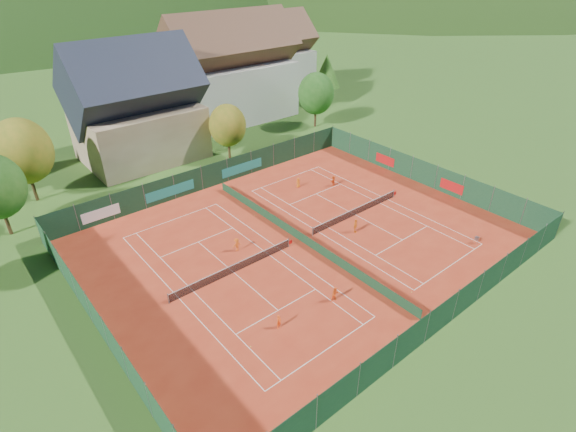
# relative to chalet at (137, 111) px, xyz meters

# --- Properties ---
(ground) EXTENTS (600.00, 600.00, 0.00)m
(ground) POSITION_rel_chalet_xyz_m (3.00, -30.00, -6.64)
(ground) COLOR #2D571B
(ground) RESTS_ON ground
(clay_pad) EXTENTS (40.00, 32.00, 0.01)m
(clay_pad) POSITION_rel_chalet_xyz_m (3.00, -30.00, -6.62)
(clay_pad) COLOR #B3311A
(clay_pad) RESTS_ON ground
(court_markings_left) EXTENTS (11.03, 23.83, 0.00)m
(court_markings_left) POSITION_rel_chalet_xyz_m (-5.00, -30.00, -6.61)
(court_markings_left) COLOR white
(court_markings_left) RESTS_ON ground
(court_markings_right) EXTENTS (11.03, 23.83, 0.00)m
(court_markings_right) POSITION_rel_chalet_xyz_m (11.00, -30.00, -6.61)
(court_markings_right) COLOR white
(court_markings_right) RESTS_ON ground
(tennis_net_left) EXTENTS (13.30, 0.10, 1.02)m
(tennis_net_left) POSITION_rel_chalet_xyz_m (-4.85, -30.00, -6.12)
(tennis_net_left) COLOR #59595B
(tennis_net_left) RESTS_ON ground
(tennis_net_right) EXTENTS (13.30, 0.10, 1.02)m
(tennis_net_right) POSITION_rel_chalet_xyz_m (11.15, -30.00, -6.12)
(tennis_net_right) COLOR #59595B
(tennis_net_right) RESTS_ON ground
(court_divider) EXTENTS (0.03, 28.80, 1.00)m
(court_divider) POSITION_rel_chalet_xyz_m (3.00, -30.00, -6.12)
(court_divider) COLOR #13351E
(court_divider) RESTS_ON ground
(fence_north) EXTENTS (40.00, 0.10, 3.00)m
(fence_north) POSITION_rel_chalet_xyz_m (2.54, -14.01, -5.16)
(fence_north) COLOR #13341F
(fence_north) RESTS_ON ground
(fence_south) EXTENTS (40.00, 0.04, 3.00)m
(fence_south) POSITION_rel_chalet_xyz_m (3.00, -46.00, -5.12)
(fence_south) COLOR #12331F
(fence_south) RESTS_ON ground
(fence_west) EXTENTS (0.04, 32.00, 3.00)m
(fence_west) POSITION_rel_chalet_xyz_m (-17.00, -30.00, -5.12)
(fence_west) COLOR #153A20
(fence_west) RESTS_ON ground
(fence_east) EXTENTS (0.09, 32.00, 3.00)m
(fence_east) POSITION_rel_chalet_xyz_m (23.00, -29.95, -5.14)
(fence_east) COLOR #153A22
(fence_east) RESTS_ON ground
(chalet) EXTENTS (16.20, 12.00, 16.00)m
(chalet) POSITION_rel_chalet_xyz_m (0.00, 0.00, 0.00)
(chalet) COLOR tan
(chalet) RESTS_ON ground
(hotel_block_a) EXTENTS (21.60, 11.00, 17.25)m
(hotel_block_a) POSITION_rel_chalet_xyz_m (19.00, 6.00, 0.76)
(hotel_block_a) COLOR silver
(hotel_block_a) RESTS_ON ground
(hotel_block_b) EXTENTS (17.28, 10.00, 15.50)m
(hotel_block_b) POSITION_rel_chalet_xyz_m (33.00, 14.00, -0.01)
(hotel_block_b) COLOR silver
(hotel_block_b) RESTS_ON ground
(tree_west_mid) EXTENTS (6.44, 6.44, 9.78)m
(tree_west_mid) POSITION_rel_chalet_xyz_m (-15.00, -4.00, -0.56)
(tree_west_mid) COLOR #402D17
(tree_west_mid) RESTS_ON ground
(tree_center) EXTENTS (5.01, 5.01, 7.60)m
(tree_center) POSITION_rel_chalet_xyz_m (9.00, -8.00, -1.91)
(tree_center) COLOR #4B351B
(tree_center) RESTS_ON ground
(tree_east_front) EXTENTS (5.72, 5.72, 8.69)m
(tree_east_front) POSITION_rel_chalet_xyz_m (27.00, -6.00, -1.23)
(tree_east_front) COLOR #482D19
(tree_east_front) RESTS_ON ground
(tree_east_mid) EXTENTS (5.04, 5.04, 9.00)m
(tree_east_mid) POSITION_rel_chalet_xyz_m (37.00, 2.00, -0.56)
(tree_east_mid) COLOR #49321A
(tree_east_mid) RESTS_ON ground
(tree_east_back) EXTENTS (7.15, 7.15, 10.86)m
(tree_east_back) POSITION_rel_chalet_xyz_m (29.00, 10.00, 0.12)
(tree_east_back) COLOR #432718
(tree_east_back) RESTS_ON ground
(mountain_backdrop) EXTENTS (820.00, 530.00, 242.00)m
(mountain_backdrop) POSITION_rel_chalet_xyz_m (31.54, 203.48, -46.26)
(mountain_backdrop) COLOR black
(mountain_backdrop) RESTS_ON ground
(ball_hopper) EXTENTS (0.34, 0.34, 0.80)m
(ball_hopper) POSITION_rel_chalet_xyz_m (16.21, -41.37, -6.07)
(ball_hopper) COLOR slate
(ball_hopper) RESTS_ON ground
(loose_ball_0) EXTENTS (0.07, 0.07, 0.07)m
(loose_ball_0) POSITION_rel_chalet_xyz_m (-8.97, -38.14, -6.59)
(loose_ball_0) COLOR #CCD833
(loose_ball_0) RESTS_ON ground
(loose_ball_1) EXTENTS (0.07, 0.07, 0.07)m
(loose_ball_1) POSITION_rel_chalet_xyz_m (5.14, -41.92, -6.59)
(loose_ball_1) COLOR #CCD833
(loose_ball_1) RESTS_ON ground
(loose_ball_2) EXTENTS (0.07, 0.07, 0.07)m
(loose_ball_2) POSITION_rel_chalet_xyz_m (2.38, -23.04, -6.59)
(loose_ball_2) COLOR #CCD833
(loose_ball_2) RESTS_ON ground
(player_left_near) EXTENTS (0.51, 0.39, 1.25)m
(player_left_near) POSITION_rel_chalet_xyz_m (-6.15, -37.94, -6.00)
(player_left_near) COLOR #FE5616
(player_left_near) RESTS_ON ground
(player_left_mid) EXTENTS (0.77, 0.65, 1.39)m
(player_left_mid) POSITION_rel_chalet_xyz_m (-0.62, -38.49, -5.93)
(player_left_mid) COLOR #ED4F15
(player_left_mid) RESTS_ON ground
(player_left_far) EXTENTS (0.89, 0.52, 1.37)m
(player_left_far) POSITION_rel_chalet_xyz_m (-2.82, -27.29, -5.94)
(player_left_far) COLOR #E85714
(player_left_far) RESTS_ON ground
(player_right_near) EXTENTS (0.92, 0.85, 1.52)m
(player_right_near) POSITION_rel_chalet_xyz_m (8.38, -32.33, -5.87)
(player_right_near) COLOR orange
(player_right_near) RESTS_ON ground
(player_right_far_a) EXTENTS (0.62, 0.41, 1.24)m
(player_right_far_a) POSITION_rel_chalet_xyz_m (10.51, -20.89, -6.00)
(player_right_far_a) COLOR orange
(player_right_far_a) RESTS_ON ground
(player_right_far_b) EXTENTS (1.31, 0.81, 1.35)m
(player_right_far_b) POSITION_rel_chalet_xyz_m (14.08, -23.35, -5.95)
(player_right_far_b) COLOR #E74A14
(player_right_far_b) RESTS_ON ground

